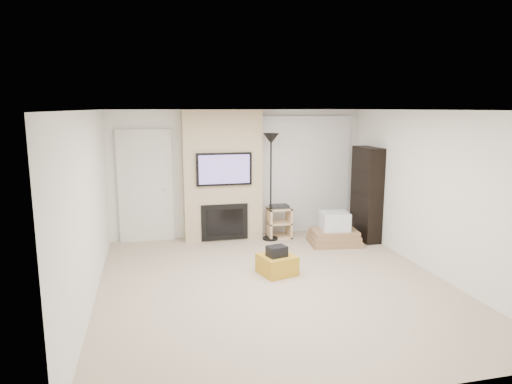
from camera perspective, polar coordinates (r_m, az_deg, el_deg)
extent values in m
cube|color=tan|center=(6.79, 2.37, -11.41)|extent=(5.00, 5.50, 0.00)
cube|color=white|center=(6.30, 2.54, 10.19)|extent=(5.00, 5.50, 0.00)
cube|color=white|center=(9.07, -2.25, 2.35)|extent=(5.00, 0.00, 2.50)
cube|color=white|center=(3.94, 13.43, -8.76)|extent=(5.00, 0.00, 2.50)
cube|color=white|center=(6.25, -20.22, -2.00)|extent=(0.00, 5.50, 2.50)
cube|color=white|center=(7.49, 21.19, -0.08)|extent=(0.00, 5.50, 2.50)
cube|color=silver|center=(7.18, 3.90, 10.19)|extent=(0.35, 0.18, 0.01)
cube|color=#B98A21|center=(7.13, 2.64, -9.05)|extent=(0.61, 0.61, 0.30)
cube|color=black|center=(7.01, 2.62, -7.41)|extent=(0.33, 0.29, 0.16)
cube|color=tan|center=(8.82, -4.23, 2.10)|extent=(1.50, 0.40, 2.50)
cube|color=black|center=(8.57, -4.00, 2.87)|extent=(1.05, 0.06, 0.62)
cube|color=#5F508E|center=(8.54, -3.96, 2.84)|extent=(0.96, 0.00, 0.54)
cube|color=black|center=(8.78, -3.94, -3.78)|extent=(0.90, 0.04, 0.70)
cube|color=black|center=(8.77, -3.92, -3.82)|extent=(0.70, 0.02, 0.50)
cube|color=silver|center=(8.90, -13.64, 0.73)|extent=(1.02, 0.08, 2.14)
cube|color=beige|center=(8.91, -13.63, 0.46)|extent=(0.90, 0.05, 2.05)
cylinder|color=silver|center=(8.87, -11.43, 0.33)|extent=(0.07, 0.06, 0.07)
cube|color=silver|center=(9.29, 6.39, 9.18)|extent=(1.98, 0.10, 0.08)
cube|color=white|center=(9.40, 6.22, 1.94)|extent=(1.90, 0.03, 2.29)
cylinder|color=black|center=(8.96, 1.82, -5.82)|extent=(0.31, 0.31, 0.03)
cylinder|color=black|center=(8.74, 1.86, 0.27)|extent=(0.03, 0.03, 1.92)
cone|color=black|center=(8.62, 1.89, 6.70)|extent=(0.31, 0.31, 0.20)
cube|color=#E3BC87|center=(8.97, 1.64, -3.93)|extent=(0.04, 0.38, 0.60)
cube|color=#E3BC87|center=(9.08, 4.14, -3.77)|extent=(0.04, 0.38, 0.60)
cube|color=#E3BC87|center=(9.10, 2.88, -5.59)|extent=(0.45, 0.38, 0.03)
cube|color=#E3BC87|center=(9.02, 2.90, -3.85)|extent=(0.45, 0.38, 0.03)
cube|color=#E3BC87|center=(8.95, 2.92, -2.08)|extent=(0.45, 0.38, 0.03)
cube|color=black|center=(8.95, 2.92, -1.80)|extent=(0.35, 0.25, 0.06)
cube|color=#946F4B|center=(8.77, 9.73, -6.10)|extent=(0.99, 0.80, 0.10)
cube|color=#946F4B|center=(8.74, 9.75, -5.51)|extent=(0.94, 0.75, 0.09)
cube|color=#946F4B|center=(8.72, 9.77, -4.94)|extent=(0.89, 0.70, 0.09)
cube|color=silver|center=(8.67, 9.81, -3.59)|extent=(0.55, 0.50, 0.33)
cube|color=black|center=(9.03, 13.66, -0.23)|extent=(0.30, 0.80, 1.80)
cube|color=black|center=(9.11, 13.42, -3.01)|extent=(0.26, 0.72, 0.02)
cube|color=black|center=(9.02, 13.54, -0.23)|extent=(0.26, 0.72, 0.02)
cube|color=black|center=(8.95, 13.66, 2.60)|extent=(0.26, 0.72, 0.02)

